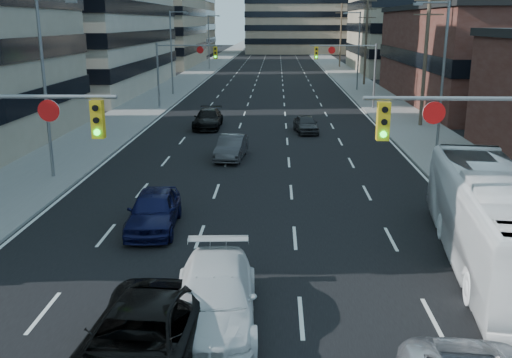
{
  "coord_description": "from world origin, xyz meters",
  "views": [
    {
      "loc": [
        1.08,
        -8.15,
        7.87
      ],
      "look_at": [
        0.32,
        12.37,
        2.2
      ],
      "focal_mm": 40.0,
      "sensor_mm": 36.0,
      "label": 1
    }
  ],
  "objects_px": {
    "black_pickup": "(140,343)",
    "sedan_blue": "(154,210)",
    "white_van": "(215,297)",
    "transit_bus": "(494,220)"
  },
  "relations": [
    {
      "from": "white_van",
      "to": "transit_bus",
      "type": "distance_m",
      "value": 9.74
    },
    {
      "from": "black_pickup",
      "to": "transit_bus",
      "type": "bearing_deg",
      "value": 36.33
    },
    {
      "from": "black_pickup",
      "to": "white_van",
      "type": "relative_size",
      "value": 1.06
    },
    {
      "from": "black_pickup",
      "to": "sedan_blue",
      "type": "distance_m",
      "value": 9.69
    },
    {
      "from": "black_pickup",
      "to": "sedan_blue",
      "type": "bearing_deg",
      "value": 103.92
    },
    {
      "from": "white_van",
      "to": "black_pickup",
      "type": "bearing_deg",
      "value": -126.08
    },
    {
      "from": "white_van",
      "to": "sedan_blue",
      "type": "xyz_separation_m",
      "value": [
        -3.17,
        7.22,
        -0.01
      ]
    },
    {
      "from": "black_pickup",
      "to": "transit_bus",
      "type": "relative_size",
      "value": 0.5
    },
    {
      "from": "white_van",
      "to": "transit_bus",
      "type": "height_order",
      "value": "transit_bus"
    },
    {
      "from": "black_pickup",
      "to": "sedan_blue",
      "type": "xyz_separation_m",
      "value": [
        -1.7,
        9.54,
        -0.03
      ]
    }
  ]
}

